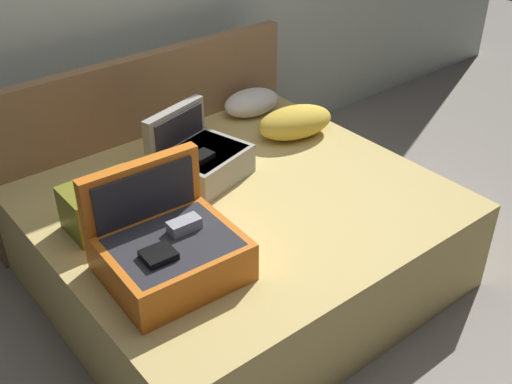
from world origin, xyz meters
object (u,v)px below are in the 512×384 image
Objects in this scene: hard_case_medium at (200,158)px; pillow_near_headboard at (295,122)px; bed at (240,238)px; hard_case_large at (168,248)px; pillow_center_head at (252,102)px; hard_case_small at (104,205)px.

pillow_near_headboard is (0.71, 0.02, -0.02)m from hard_case_medium.
hard_case_medium is at bearing 96.18° from bed.
pillow_near_headboard reaches higher than bed.
bed is 3.40× the size of hard_case_large.
pillow_center_head is (-0.02, 0.40, -0.01)m from pillow_near_headboard.
bed is 3.80× the size of hard_case_medium.
hard_case_small reaches higher than pillow_center_head.
pillow_center_head is at bearing 21.42° from hard_case_small.
hard_case_medium reaches higher than hard_case_small.
hard_case_small is at bearing 173.18° from hard_case_medium.
pillow_center_head is at bearing 41.36° from hard_case_large.
pillow_near_headboard is (1.32, 0.11, -0.02)m from hard_case_small.
hard_case_large is 0.49m from hard_case_small.
hard_case_small reaches higher than bed.
hard_case_medium is (-0.03, 0.31, 0.37)m from bed.
hard_case_medium is 1.08× the size of pillow_near_headboard.
pillow_center_head is at bearing 47.89° from bed.
hard_case_small is at bearing 98.51° from hard_case_large.
hard_case_small is (-0.05, 0.49, -0.02)m from hard_case_large.
hard_case_large reaches higher than pillow_center_head.
hard_case_large is at bearing -84.22° from hard_case_small.
bed is 0.83m from pillow_near_headboard.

